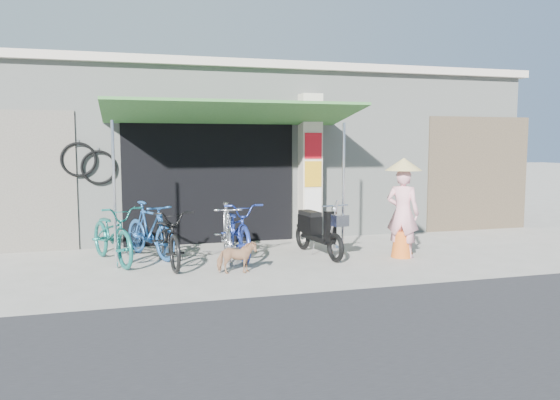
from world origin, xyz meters
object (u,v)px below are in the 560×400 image
object	(u,v)px
bike_teal	(113,234)
bike_blue	(150,230)
bike_black	(168,237)
nun	(403,208)
moped	(317,231)
bike_silver	(227,231)
bike_navy	(237,229)
street_dog	(237,257)

from	to	relation	value
bike_teal	bike_blue	distance (m)	0.67
bike_black	nun	size ratio (longest dim) A/B	1.03
bike_teal	nun	world-z (taller)	nun
bike_black	moped	world-z (taller)	moped
bike_blue	bike_silver	xyz separation A→B (m)	(1.26, -0.54, -0.00)
bike_navy	nun	bearing A→B (deg)	-18.13
bike_silver	moped	world-z (taller)	bike_silver
bike_black	bike_navy	world-z (taller)	bike_navy
bike_blue	bike_navy	world-z (taller)	bike_navy
bike_teal	bike_blue	bearing A→B (deg)	3.30
street_dog	bike_silver	bearing A→B (deg)	3.40
moped	nun	distance (m)	1.55
bike_blue	moped	distance (m)	2.95
bike_navy	moped	bearing A→B (deg)	-11.67
bike_black	street_dog	distance (m)	1.33
bike_teal	street_dog	size ratio (longest dim) A/B	3.10
bike_silver	bike_black	bearing A→B (deg)	-163.17
bike_blue	nun	size ratio (longest dim) A/B	0.93
street_dog	nun	size ratio (longest dim) A/B	0.34
bike_navy	moped	world-z (taller)	bike_navy
bike_blue	moped	size ratio (longest dim) A/B	0.95
bike_black	moped	bearing A→B (deg)	-4.80
bike_black	street_dog	world-z (taller)	bike_black
moped	nun	size ratio (longest dim) A/B	0.98
bike_silver	moped	size ratio (longest dim) A/B	0.95
bike_silver	moped	distance (m)	1.62
bike_blue	street_dog	xyz separation A→B (m)	(1.22, -1.60, -0.24)
bike_silver	moped	xyz separation A→B (m)	(1.62, -0.08, -0.05)
bike_teal	nun	size ratio (longest dim) A/B	1.07
bike_teal	bike_black	world-z (taller)	bike_teal
bike_blue	bike_black	xyz separation A→B (m)	(0.25, -0.72, -0.02)
bike_blue	street_dog	bearing A→B (deg)	-78.85
bike_teal	bike_silver	world-z (taller)	bike_teal
bike_navy	street_dog	distance (m)	1.28
bike_blue	bike_navy	bearing A→B (deg)	-40.31
bike_silver	street_dog	xyz separation A→B (m)	(-0.05, -1.06, -0.24)
bike_teal	bike_black	size ratio (longest dim) A/B	1.04
bike_silver	bike_navy	world-z (taller)	bike_navy
moped	bike_black	bearing A→B (deg)	173.67
moped	street_dog	bearing A→B (deg)	-157.93
street_dog	nun	world-z (taller)	nun
bike_navy	street_dog	size ratio (longest dim) A/B	3.14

